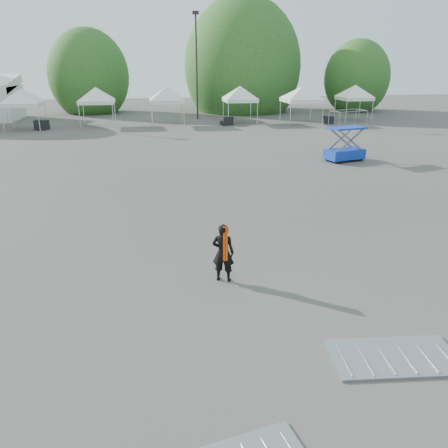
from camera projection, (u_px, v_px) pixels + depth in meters
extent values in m
plane|color=#474442|center=(221.00, 246.00, 13.60)|extent=(120.00, 120.00, 0.00)
cylinder|color=black|center=(197.00, 69.00, 41.96)|extent=(0.16, 0.16, 9.50)
cube|color=black|center=(196.00, 13.00, 40.24)|extent=(0.60, 0.25, 0.30)
cylinder|color=#382314|center=(92.00, 102.00, 48.83)|extent=(0.36, 0.36, 2.27)
ellipsoid|color=#274F1A|center=(89.00, 76.00, 47.85)|extent=(4.16, 4.16, 4.78)
cylinder|color=#382314|center=(242.00, 98.00, 50.55)|extent=(0.36, 0.36, 2.80)
ellipsoid|color=#274F1A|center=(242.00, 67.00, 49.35)|extent=(5.12, 5.12, 5.89)
cylinder|color=#382314|center=(354.00, 101.00, 50.93)|extent=(0.36, 0.36, 2.10)
ellipsoid|color=#274F1A|center=(357.00, 78.00, 50.02)|extent=(3.84, 3.84, 4.42)
cylinder|color=silver|center=(3.00, 120.00, 35.22)|extent=(0.06, 0.06, 2.00)
cylinder|color=silver|center=(39.00, 119.00, 35.67)|extent=(0.06, 0.06, 2.00)
cylinder|color=silver|center=(12.00, 116.00, 37.78)|extent=(0.06, 0.06, 2.00)
cylinder|color=silver|center=(46.00, 115.00, 38.22)|extent=(0.06, 0.06, 2.00)
cube|color=white|center=(23.00, 104.00, 36.34)|extent=(2.97, 2.97, 0.30)
pyramid|color=white|center=(21.00, 88.00, 35.91)|extent=(4.20, 4.20, 1.10)
cylinder|color=silver|center=(80.00, 117.00, 37.29)|extent=(0.06, 0.06, 2.00)
cylinder|color=silver|center=(113.00, 116.00, 37.74)|extent=(0.06, 0.06, 2.00)
cylinder|color=silver|center=(84.00, 113.00, 39.87)|extent=(0.06, 0.06, 2.00)
cylinder|color=silver|center=(115.00, 112.00, 40.32)|extent=(0.06, 0.06, 2.00)
cube|color=white|center=(97.00, 102.00, 38.42)|extent=(3.00, 3.00, 0.30)
pyramid|color=white|center=(95.00, 87.00, 37.99)|extent=(4.24, 4.24, 1.10)
cylinder|color=silver|center=(152.00, 116.00, 37.78)|extent=(0.06, 0.06, 2.00)
cylinder|color=silver|center=(184.00, 115.00, 38.22)|extent=(0.06, 0.06, 2.00)
cylinder|color=silver|center=(152.00, 112.00, 40.33)|extent=(0.06, 0.06, 2.00)
cylinder|color=silver|center=(182.00, 112.00, 40.77)|extent=(0.06, 0.06, 2.00)
cube|color=white|center=(167.00, 101.00, 38.90)|extent=(2.96, 2.96, 0.30)
pyramid|color=white|center=(166.00, 87.00, 38.46)|extent=(4.19, 4.19, 1.10)
cylinder|color=silver|center=(228.00, 114.00, 39.05)|extent=(0.06, 0.06, 2.00)
cylinder|color=silver|center=(257.00, 113.00, 39.48)|extent=(0.06, 0.06, 2.00)
cylinder|color=silver|center=(223.00, 111.00, 41.52)|extent=(0.06, 0.06, 2.00)
cylinder|color=silver|center=(251.00, 110.00, 41.95)|extent=(0.06, 0.06, 2.00)
cube|color=white|center=(240.00, 100.00, 40.12)|extent=(2.87, 2.87, 0.30)
pyramid|color=white|center=(240.00, 86.00, 39.69)|extent=(4.07, 4.07, 1.10)
cylinder|color=silver|center=(290.00, 115.00, 38.59)|extent=(0.06, 0.06, 2.00)
cylinder|color=silver|center=(323.00, 114.00, 39.09)|extent=(0.06, 0.06, 2.00)
cylinder|color=silver|center=(280.00, 111.00, 41.41)|extent=(0.06, 0.06, 2.00)
cylinder|color=silver|center=(311.00, 110.00, 41.90)|extent=(0.06, 0.06, 2.00)
cube|color=white|center=(302.00, 100.00, 39.87)|extent=(3.25, 3.25, 0.30)
pyramid|color=white|center=(303.00, 86.00, 39.43)|extent=(4.60, 4.60, 1.10)
cylinder|color=silver|center=(346.00, 112.00, 40.96)|extent=(0.06, 0.06, 2.00)
cylinder|color=silver|center=(372.00, 111.00, 41.39)|extent=(0.06, 0.06, 2.00)
cylinder|color=silver|center=(335.00, 109.00, 43.40)|extent=(0.06, 0.06, 2.00)
cylinder|color=silver|center=(360.00, 108.00, 43.82)|extent=(0.06, 0.06, 2.00)
cube|color=white|center=(354.00, 98.00, 42.02)|extent=(2.83, 2.83, 0.30)
pyramid|color=white|center=(356.00, 85.00, 41.58)|extent=(4.01, 4.01, 1.10)
imported|color=black|center=(223.00, 253.00, 11.23)|extent=(0.67, 0.54, 1.57)
cube|color=#FF4105|center=(224.00, 244.00, 10.98)|extent=(0.13, 0.02, 0.94)
cube|color=#0D34AD|center=(344.00, 154.00, 25.16)|extent=(2.43, 1.66, 0.55)
cube|color=#0D34AD|center=(347.00, 128.00, 24.65)|extent=(2.33, 1.59, 0.09)
cylinder|color=black|center=(338.00, 161.00, 24.53)|extent=(0.36, 0.22, 0.33)
cylinder|color=black|center=(361.00, 158.00, 25.19)|extent=(0.36, 0.22, 0.33)
cylinder|color=black|center=(327.00, 158.00, 25.31)|extent=(0.36, 0.22, 0.33)
cylinder|color=black|center=(350.00, 155.00, 25.97)|extent=(0.36, 0.22, 0.33)
cube|color=#9B9EA2|center=(394.00, 357.00, 8.46)|extent=(2.59, 1.49, 0.06)
cube|color=black|center=(42.00, 125.00, 36.72)|extent=(1.20, 1.05, 0.79)
cube|color=black|center=(227.00, 121.00, 39.41)|extent=(1.16, 1.01, 0.77)
cube|color=black|center=(328.00, 120.00, 40.36)|extent=(0.98, 0.82, 0.68)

